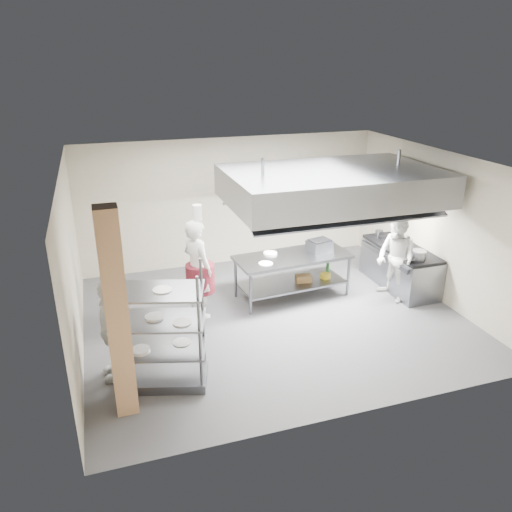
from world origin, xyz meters
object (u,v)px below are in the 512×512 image
object	(u,v)px
pass_rack	(162,327)
griddle	(319,246)
cooking_range	(400,268)
chef_head	(197,269)
chef_plating	(111,329)
stockpot	(418,255)
chef_line	(396,258)
island	(292,276)

from	to	relation	value
pass_rack	griddle	size ratio (longest dim) A/B	4.09
pass_rack	cooking_range	bearing A→B (deg)	35.70
chef_head	chef_plating	bearing A→B (deg)	106.92
pass_rack	stockpot	bearing A→B (deg)	28.85
pass_rack	chef_line	size ratio (longest dim) A/B	1.07
pass_rack	chef_plating	world-z (taller)	pass_rack
chef_plating	griddle	xyz separation A→B (m)	(4.29, 1.83, 0.19)
stockpot	island	bearing A→B (deg)	157.14
island	chef_plating	distance (m)	4.09
chef_head	griddle	size ratio (longest dim) A/B	4.16
pass_rack	chef_head	world-z (taller)	chef_head
island	cooking_range	bearing A→B (deg)	-10.45
chef_head	stockpot	bearing A→B (deg)	-126.05
pass_rack	chef_line	bearing A→B (deg)	32.05
cooking_range	griddle	size ratio (longest dim) A/B	4.28
cooking_range	chef_line	xyz separation A→B (m)	(-0.48, -0.51, 0.48)
griddle	cooking_range	bearing A→B (deg)	-23.00
chef_line	chef_plating	xyz separation A→B (m)	(-5.60, -1.00, -0.07)
chef_line	cooking_range	bearing A→B (deg)	130.56
chef_head	stockpot	distance (m)	4.38
island	chef_head	world-z (taller)	chef_head
chef_plating	griddle	size ratio (longest dim) A/B	3.55
island	pass_rack	bearing A→B (deg)	-148.55
pass_rack	cooking_range	distance (m)	5.72
pass_rack	cooking_range	size ratio (longest dim) A/B	0.96
island	chef_plating	xyz separation A→B (m)	(-3.67, -1.76, 0.38)
island	chef_line	distance (m)	2.12
chef_head	island	bearing A→B (deg)	-110.05
cooking_range	chef_line	world-z (taller)	chef_line
chef_line	chef_plating	distance (m)	5.69
cooking_range	island	bearing A→B (deg)	174.11
island	stockpot	xyz separation A→B (m)	(2.30, -0.97, 0.54)
island	chef_line	xyz separation A→B (m)	(1.93, -0.76, 0.44)
island	chef_head	distance (m)	2.09
chef_plating	stockpot	world-z (taller)	chef_plating
pass_rack	chef_head	size ratio (longest dim) A/B	0.98
cooking_range	chef_head	bearing A→B (deg)	179.58
island	chef_line	bearing A→B (deg)	-26.15
chef_head	chef_line	bearing A→B (deg)	-124.04
cooking_range	pass_rack	bearing A→B (deg)	-160.47
stockpot	griddle	bearing A→B (deg)	148.38
chef_head	griddle	world-z (taller)	chef_head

